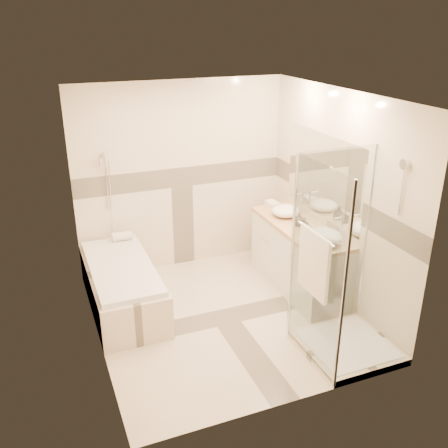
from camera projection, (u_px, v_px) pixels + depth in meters
name	position (u px, v px, depth m)	size (l,w,h in m)	color
room	(228.00, 215.00, 5.30)	(2.82, 3.02, 2.52)	beige
bathtub	(122.00, 284.00, 5.84)	(0.75, 1.70, 0.56)	beige
vanity	(299.00, 257.00, 6.23)	(0.58, 1.62, 0.85)	silver
shower_enclosure	(337.00, 307.00, 5.01)	(0.96, 0.93, 2.04)	beige
vessel_sink_near	(286.00, 211.00, 6.33)	(0.36, 0.36, 0.14)	white
vessel_sink_far	(324.00, 236.00, 5.57)	(0.41, 0.41, 0.16)	white
faucet_near	(301.00, 201.00, 6.37)	(0.12, 0.03, 0.29)	silver
faucet_far	(341.00, 226.00, 5.61)	(0.12, 0.03, 0.30)	silver
amenity_bottle_a	(305.00, 224.00, 5.92)	(0.07, 0.07, 0.15)	black
amenity_bottle_b	(299.00, 219.00, 6.04)	(0.13, 0.13, 0.17)	black
folded_towels	(272.00, 204.00, 6.66)	(0.13, 0.21, 0.07)	white
rolled_towel	(122.00, 236.00, 6.35)	(0.11, 0.11, 0.25)	white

